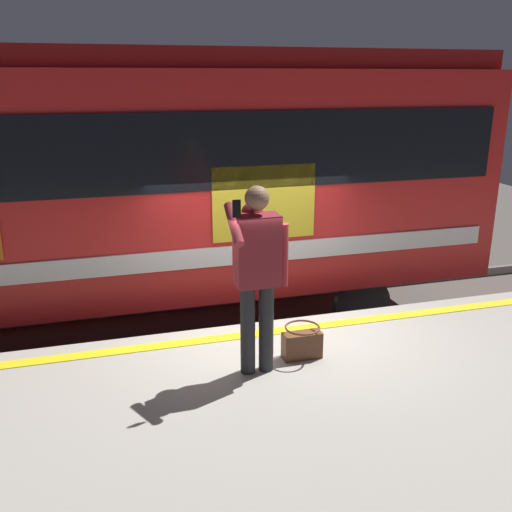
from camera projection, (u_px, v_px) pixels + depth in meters
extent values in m
plane|color=#4C4742|center=(266.00, 395.00, 6.82)|extent=(24.67, 24.67, 0.00)
cube|color=#9E998E|center=(328.00, 455.00, 4.98)|extent=(15.57, 3.71, 0.98)
cube|color=yellow|center=(275.00, 331.00, 6.25)|extent=(15.26, 0.16, 0.01)
cube|color=slate|center=(236.00, 337.00, 8.18)|extent=(20.24, 0.08, 0.16)
cube|color=slate|center=(215.00, 301.00, 9.49)|extent=(20.24, 0.08, 0.16)
cube|color=red|center=(105.00, 178.00, 7.71)|extent=(10.35, 3.04, 2.81)
cube|color=maroon|center=(95.00, 60.00, 7.25)|extent=(10.15, 2.79, 0.24)
cube|color=black|center=(106.00, 156.00, 6.16)|extent=(9.84, 0.03, 0.90)
cube|color=silver|center=(115.00, 266.00, 6.54)|extent=(9.84, 0.03, 0.24)
cube|color=gold|center=(264.00, 203.00, 6.83)|extent=(1.29, 0.02, 0.91)
cylinder|color=black|center=(362.00, 305.00, 8.03)|extent=(0.84, 0.12, 0.84)
cylinder|color=black|center=(302.00, 255.00, 10.25)|extent=(0.84, 0.12, 0.84)
cylinder|color=#262628|center=(266.00, 328.00, 5.32)|extent=(0.14, 0.14, 0.88)
cylinder|color=#262628|center=(248.00, 330.00, 5.27)|extent=(0.14, 0.14, 0.88)
cube|color=maroon|center=(257.00, 251.00, 5.07)|extent=(0.40, 0.24, 0.66)
sphere|color=maroon|center=(252.00, 213.00, 5.12)|extent=(0.20, 0.20, 0.20)
sphere|color=#997051|center=(257.00, 198.00, 4.92)|extent=(0.22, 0.22, 0.22)
cylinder|color=maroon|center=(283.00, 255.00, 5.15)|extent=(0.09, 0.09, 0.59)
cylinder|color=maroon|center=(234.00, 224.00, 4.85)|extent=(0.09, 0.42, 0.33)
cube|color=black|center=(237.00, 209.00, 4.71)|extent=(0.07, 0.02, 0.15)
cube|color=#59331E|center=(302.00, 345.00, 5.64)|extent=(0.39, 0.16, 0.27)
torus|color=#59331E|center=(302.00, 327.00, 5.58)|extent=(0.35, 0.35, 0.02)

